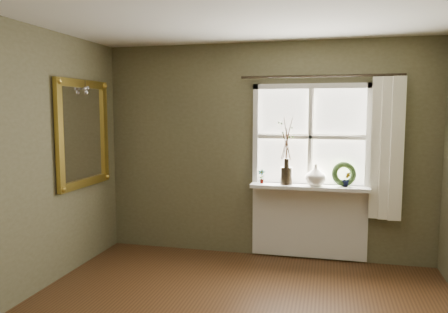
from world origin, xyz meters
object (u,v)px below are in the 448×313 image
Objects in this scene: dark_jug at (286,176)px; cream_vase at (316,175)px; wreath at (344,177)px; gilt_mirror at (83,133)px.

cream_vase is (0.34, 0.00, 0.02)m from dark_jug.
dark_jug is 0.71× the size of wreath.
wreath reaches higher than dark_jug.
cream_vase is at bearing 14.30° from gilt_mirror.
wreath is 3.03m from gilt_mirror.
dark_jug is at bearing 180.00° from cream_vase.
dark_jug is 0.66m from wreath.
dark_jug is 0.17× the size of gilt_mirror.
wreath is (0.32, 0.04, -0.01)m from cream_vase.
wreath is at bearing 3.49° from dark_jug.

